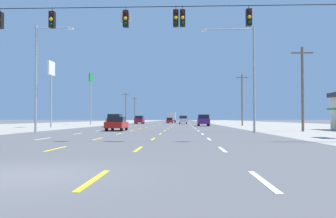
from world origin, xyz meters
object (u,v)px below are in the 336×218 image
suv_far_right_mid (203,120)px  sedan_inner_left_nearest (117,124)px  streetlight_right_row_0 (248,70)px  box_truck_center_turn_farthest (172,117)px  hatchback_center_turn_farther (170,120)px  suv_far_left_near (115,120)px  pole_sign_left_row_2 (91,85)px  pole_sign_left_row_1 (51,76)px  streetlight_left_row_0 (39,71)px  suv_far_left_midfar (139,120)px  suv_inner_right_far (183,120)px

suv_far_right_mid → sedan_inner_left_nearest: bearing=-113.1°
sedan_inner_left_nearest → streetlight_right_row_0: 14.64m
box_truck_center_turn_farthest → streetlight_right_row_0: streetlight_right_row_0 is taller
hatchback_center_turn_farther → suv_far_right_mid: bearing=-79.2°
suv_far_right_mid → hatchback_center_turn_farther: (-7.20, 37.67, -0.24)m
suv_far_left_near → pole_sign_left_row_2: size_ratio=0.45×
box_truck_center_turn_farthest → pole_sign_left_row_1: pole_sign_left_row_1 is taller
box_truck_center_turn_farthest → pole_sign_left_row_2: size_ratio=0.66×
streetlight_left_row_0 → streetlight_right_row_0: size_ratio=1.03×
suv_far_right_mid → pole_sign_left_row_1: (-22.87, -10.57, 6.49)m
suv_far_left_near → pole_sign_left_row_1: 11.45m
streetlight_right_row_0 → suv_far_left_midfar: bearing=107.1°
suv_inner_right_far → box_truck_center_turn_farthest: 24.98m
pole_sign_left_row_2 → streetlight_left_row_0: size_ratio=1.08×
suv_far_left_near → suv_far_left_midfar: same height
hatchback_center_turn_farther → streetlight_right_row_0: streetlight_right_row_0 is taller
sedan_inner_left_nearest → pole_sign_left_row_1: 19.92m
suv_far_left_near → streetlight_right_row_0: (16.44, -22.04, 4.72)m
sedan_inner_left_nearest → pole_sign_left_row_2: bearing=108.4°
suv_far_left_near → pole_sign_left_row_1: bearing=-159.6°
suv_inner_right_far → pole_sign_left_row_2: pole_sign_left_row_2 is taller
sedan_inner_left_nearest → suv_far_right_mid: 26.84m
streetlight_left_row_0 → sedan_inner_left_nearest: bearing=35.6°
sedan_inner_left_nearest → streetlight_right_row_0: streetlight_right_row_0 is taller
suv_far_right_mid → suv_far_left_near: bearing=-152.5°
streetlight_left_row_0 → streetlight_right_row_0: (19.43, 0.00, -0.01)m
suv_far_left_near → suv_far_right_mid: (14.03, 7.29, 0.00)m
streetlight_left_row_0 → pole_sign_left_row_2: bearing=98.3°
hatchback_center_turn_farther → box_truck_center_turn_farthest: (0.24, 12.80, 1.05)m
suv_far_left_near → hatchback_center_turn_farther: suv_far_left_near is taller
suv_far_right_mid → streetlight_left_row_0: (-17.01, -29.32, 4.73)m
streetlight_left_row_0 → box_truck_center_turn_farthest: bearing=82.8°
suv_far_left_midfar → hatchback_center_turn_farther: size_ratio=1.26×
pole_sign_left_row_2 → streetlight_right_row_0: pole_sign_left_row_2 is taller
suv_inner_right_far → pole_sign_left_row_2: size_ratio=0.45×
suv_far_left_midfar → box_truck_center_turn_farthest: (7.06, 26.43, 0.81)m
hatchback_center_turn_farther → pole_sign_left_row_1: (-15.67, -48.24, 6.73)m
suv_far_left_near → suv_inner_right_far: size_ratio=1.00×
suv_far_left_midfar → pole_sign_left_row_2: pole_sign_left_row_2 is taller
hatchback_center_turn_farther → sedan_inner_left_nearest: bearing=-93.1°
box_truck_center_turn_farthest → suv_far_right_mid: bearing=-82.1°
box_truck_center_turn_farthest → suv_far_left_near: bearing=-97.0°
suv_far_right_mid → pole_sign_left_row_1: pole_sign_left_row_1 is taller
suv_far_left_midfar → box_truck_center_turn_farthest: bearing=75.1°
sedan_inner_left_nearest → streetlight_left_row_0: size_ratio=0.45×
sedan_inner_left_nearest → streetlight_left_row_0: (-6.48, -4.64, 5.00)m
suv_far_right_mid → suv_far_left_midfar: 27.83m
suv_inner_right_far → streetlight_left_row_0: size_ratio=0.49×
suv_inner_right_far → hatchback_center_turn_farther: size_ratio=1.26×
pole_sign_left_row_2 → streetlight_left_row_0: bearing=-81.7°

